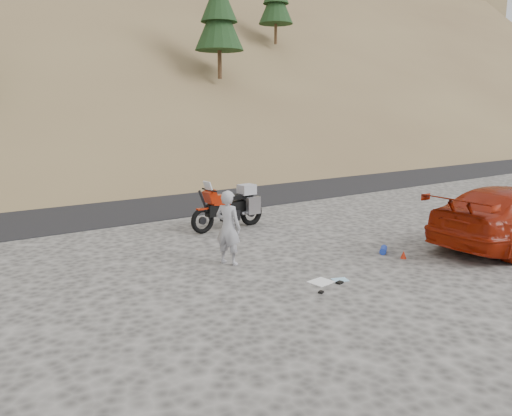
% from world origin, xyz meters
% --- Properties ---
extents(ground, '(140.00, 140.00, 0.00)m').
position_xyz_m(ground, '(0.00, 0.00, 0.00)').
color(ground, '#3F3D3A').
rests_on(ground, ground).
extents(road, '(120.00, 7.00, 0.05)m').
position_xyz_m(road, '(0.00, 9.00, 0.00)').
color(road, black).
rests_on(road, ground).
extents(motorcycle, '(2.49, 0.81, 1.48)m').
position_xyz_m(motorcycle, '(1.35, 3.40, 0.63)').
color(motorcycle, black).
rests_on(motorcycle, ground).
extents(man, '(0.63, 0.72, 1.67)m').
position_xyz_m(man, '(-0.53, 0.54, 0.00)').
color(man, '#9B9AA0').
rests_on(man, ground).
extents(red_car, '(5.25, 2.25, 1.51)m').
position_xyz_m(red_car, '(6.22, -2.30, 0.00)').
color(red_car, maroon).
rests_on(red_car, ground).
extents(gear_white_cloth, '(0.48, 0.44, 0.01)m').
position_xyz_m(gear_white_cloth, '(0.33, -1.57, 0.01)').
color(gear_white_cloth, white).
rests_on(gear_white_cloth, ground).
extents(gear_blue_mat, '(0.41, 0.36, 0.16)m').
position_xyz_m(gear_blue_mat, '(2.98, -0.88, 0.08)').
color(gear_blue_mat, '#1C38AB').
rests_on(gear_blue_mat, ground).
extents(gear_funnel, '(0.17, 0.17, 0.18)m').
position_xyz_m(gear_funnel, '(3.01, -1.45, 0.09)').
color(gear_funnel, '#AD210B').
rests_on(gear_funnel, ground).
extents(gear_glove_a, '(0.16, 0.12, 0.04)m').
position_xyz_m(gear_glove_a, '(0.59, -1.83, 0.02)').
color(gear_glove_a, black).
rests_on(gear_glove_a, ground).
extents(gear_glove_b, '(0.13, 0.12, 0.04)m').
position_xyz_m(gear_glove_b, '(-0.07, -2.01, 0.02)').
color(gear_glove_b, black).
rests_on(gear_glove_b, ground).
extents(gear_blue_cloth, '(0.37, 0.32, 0.01)m').
position_xyz_m(gear_blue_cloth, '(0.74, -1.69, 0.01)').
color(gear_blue_cloth, '#94C7E5').
rests_on(gear_blue_cloth, ground).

